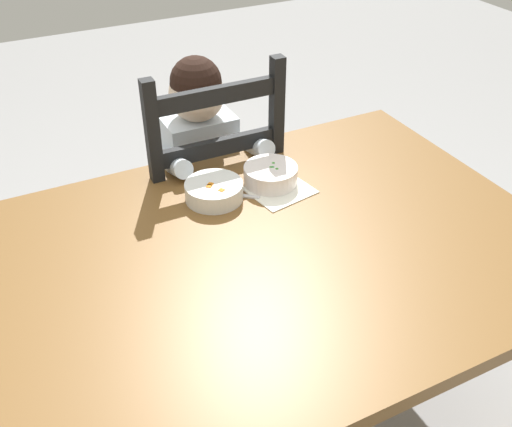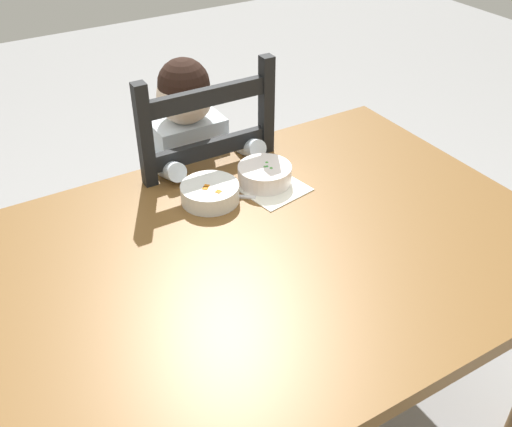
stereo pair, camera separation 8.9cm
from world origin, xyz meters
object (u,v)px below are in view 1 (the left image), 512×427
object	(u,v)px
dining_table	(252,278)
child_figure	(204,160)
bowl_of_peas	(271,175)
dining_chair	(206,203)
bowl_of_carrots	(214,191)
spoon	(226,193)

from	to	relation	value
dining_table	child_figure	distance (m)	0.55
dining_table	bowl_of_peas	bearing A→B (deg)	54.24
dining_table	dining_chair	distance (m)	0.57
dining_chair	bowl_of_carrots	distance (m)	0.40
bowl_of_peas	spoon	size ratio (longest dim) A/B	1.28
dining_table	bowl_of_peas	distance (m)	0.33
dining_table	bowl_of_peas	xyz separation A→B (m)	(0.18, 0.25, 0.11)
child_figure	bowl_of_carrots	bearing A→B (deg)	-106.46
dining_table	bowl_of_carrots	distance (m)	0.27
bowl_of_peas	dining_table	bearing A→B (deg)	-125.76
child_figure	bowl_of_peas	xyz separation A→B (m)	(0.09, -0.29, 0.08)
child_figure	spoon	distance (m)	0.30
dining_chair	child_figure	distance (m)	0.17
child_figure	dining_table	bearing A→B (deg)	-99.93
dining_table	bowl_of_carrots	size ratio (longest dim) A/B	9.48
dining_chair	spoon	world-z (taller)	dining_chair
bowl_of_peas	dining_chair	bearing A→B (deg)	106.31
dining_table	dining_chair	bearing A→B (deg)	80.23
dining_chair	bowl_of_carrots	bearing A→B (deg)	-106.07
bowl_of_peas	spoon	world-z (taller)	bowl_of_peas
dining_chair	dining_table	bearing A→B (deg)	-99.77
dining_chair	bowl_of_peas	size ratio (longest dim) A/B	6.62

